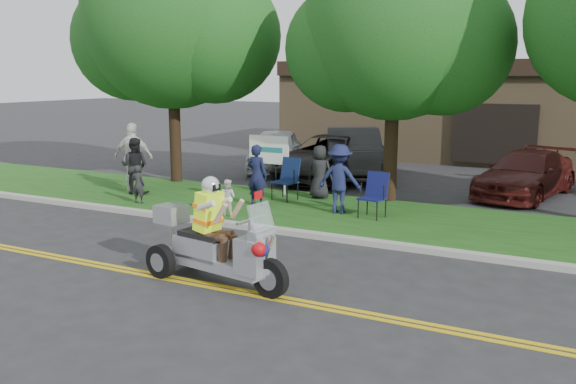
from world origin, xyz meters
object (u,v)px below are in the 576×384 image
at_px(lawn_chair_b, 288,176).
at_px(spectator_adult_mid, 135,166).
at_px(parked_car_right, 526,174).
at_px(trike_scooter, 214,246).
at_px(spectator_adult_right, 134,157).
at_px(parked_car_far_left, 276,150).
at_px(spectator_adult_left, 257,175).
at_px(parked_car_left, 353,153).
at_px(lawn_chair_a, 375,192).
at_px(parked_car_mid, 329,158).

bearing_deg(lawn_chair_b, spectator_adult_mid, -152.33).
bearing_deg(parked_car_right, spectator_adult_mid, -138.47).
bearing_deg(parked_car_right, trike_scooter, -96.70).
bearing_deg(spectator_adult_right, parked_car_right, -171.36).
bearing_deg(spectator_adult_right, parked_car_far_left, -121.85).
bearing_deg(trike_scooter, spectator_adult_left, 122.19).
distance_m(parked_car_far_left, parked_car_right, 8.72).
bearing_deg(parked_car_left, lawn_chair_a, -89.21).
height_order(parked_car_far_left, parked_car_mid, parked_car_far_left).
xyz_separation_m(spectator_adult_mid, parked_car_left, (4.22, 6.20, -0.08)).
bearing_deg(trike_scooter, parked_car_left, 108.89).
bearing_deg(parked_car_right, parked_car_far_left, -172.74).
relative_size(spectator_adult_left, spectator_adult_right, 0.80).
height_order(lawn_chair_a, parked_car_far_left, parked_car_far_left).
height_order(lawn_chair_a, parked_car_mid, parked_car_mid).
xyz_separation_m(spectator_adult_right, parked_car_mid, (4.08, 4.92, -0.37)).
bearing_deg(parked_car_left, trike_scooter, -105.53).
bearing_deg(spectator_adult_left, spectator_adult_right, 0.64).
bearing_deg(lawn_chair_a, parked_car_far_left, 143.18).
height_order(lawn_chair_b, parked_car_right, parked_car_right).
xyz_separation_m(trike_scooter, lawn_chair_b, (-1.84, 6.34, 0.11)).
xyz_separation_m(lawn_chair_a, spectator_adult_left, (-3.15, -0.14, 0.19)).
xyz_separation_m(lawn_chair_b, spectator_adult_right, (-4.58, -0.91, 0.36)).
bearing_deg(lawn_chair_b, parked_car_mid, 107.82).
xyz_separation_m(spectator_adult_mid, parked_car_far_left, (1.22, 6.20, -0.15)).
bearing_deg(lawn_chair_a, spectator_adult_left, -169.20).
xyz_separation_m(lawn_chair_a, parked_car_far_left, (-5.79, 5.83, 0.04)).
relative_size(spectator_adult_right, parked_car_left, 0.40).
bearing_deg(trike_scooter, spectator_adult_mid, 149.80).
distance_m(spectator_adult_right, parked_car_mid, 6.40).
bearing_deg(lawn_chair_a, lawn_chair_b, 170.17).
distance_m(lawn_chair_a, lawn_chair_b, 2.94).
bearing_deg(parked_car_far_left, lawn_chair_a, -67.02).
relative_size(trike_scooter, parked_car_mid, 0.53).
bearing_deg(parked_car_mid, parked_car_far_left, 160.05).
xyz_separation_m(parked_car_far_left, parked_car_mid, (2.50, -0.90, -0.02)).
xyz_separation_m(lawn_chair_b, parked_car_right, (5.67, 3.93, -0.09)).
bearing_deg(parked_car_left, parked_car_right, -34.70).
relative_size(lawn_chair_b, spectator_adult_left, 0.71).
relative_size(lawn_chair_b, parked_car_left, 0.23).
bearing_deg(spectator_adult_left, parked_car_left, -90.84).
bearing_deg(lawn_chair_b, parked_car_right, 45.46).
bearing_deg(trike_scooter, lawn_chair_a, 89.61).
bearing_deg(lawn_chair_a, parked_car_mid, 132.11).
distance_m(spectator_adult_left, spectator_adult_mid, 3.87).
relative_size(parked_car_mid, parked_car_right, 1.18).
bearing_deg(spectator_adult_mid, spectator_adult_left, 163.89).
bearing_deg(lawn_chair_b, lawn_chair_a, -7.44).
height_order(lawn_chair_a, spectator_adult_right, spectator_adult_right).
bearing_deg(parked_car_left, parked_car_far_left, 155.26).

